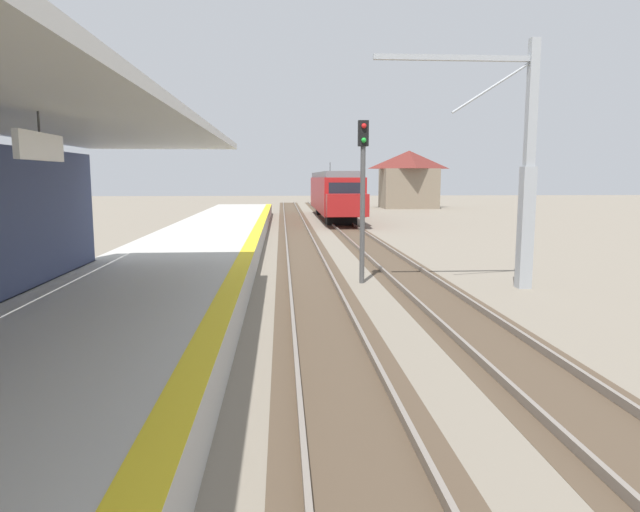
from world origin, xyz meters
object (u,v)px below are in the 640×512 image
at_px(rail_signal_post, 363,185).
at_px(catenary_pylon_far_side, 519,171).
at_px(approaching_train, 334,193).
at_px(distant_trackside_house, 409,178).

relative_size(rail_signal_post, catenary_pylon_far_side, 0.69).
bearing_deg(catenary_pylon_far_side, rail_signal_post, 165.93).
relative_size(approaching_train, catenary_pylon_far_side, 2.61).
bearing_deg(catenary_pylon_far_side, approaching_train, 95.35).
distance_m(rail_signal_post, distant_trackside_house, 47.17).
bearing_deg(distant_trackside_house, rail_signal_post, -104.38).
relative_size(approaching_train, rail_signal_post, 3.77).
distance_m(approaching_train, distant_trackside_house, 19.35).
bearing_deg(rail_signal_post, distant_trackside_house, 75.62).
height_order(approaching_train, rail_signal_post, rail_signal_post).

